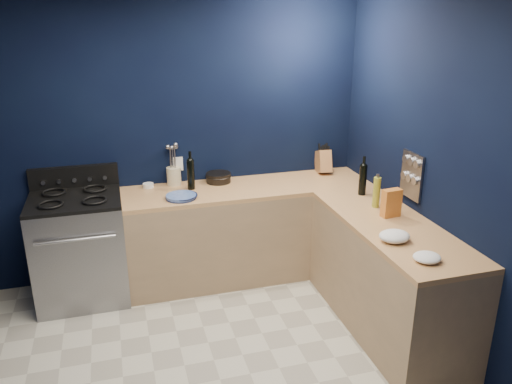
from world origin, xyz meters
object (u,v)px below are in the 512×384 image
object	(u,v)px
gas_range	(81,250)
utensil_crock	(174,176)
plate_stack	(181,197)
crouton_bag	(391,203)
knife_block	(323,162)

from	to	relation	value
gas_range	utensil_crock	size ratio (longest dim) A/B	5.54
gas_range	plate_stack	bearing A→B (deg)	-8.48
gas_range	plate_stack	size ratio (longest dim) A/B	3.50
gas_range	crouton_bag	world-z (taller)	crouton_bag
gas_range	crouton_bag	xyz separation A→B (m)	(2.42, -0.99, 0.55)
crouton_bag	knife_block	bearing A→B (deg)	85.97
knife_block	plate_stack	bearing A→B (deg)	-159.87
utensil_crock	knife_block	size ratio (longest dim) A/B	0.75
knife_block	crouton_bag	xyz separation A→B (m)	(0.06, -1.22, 0.00)
gas_range	plate_stack	xyz separation A→B (m)	(0.89, -0.13, 0.46)
plate_stack	knife_block	xyz separation A→B (m)	(1.48, 0.36, 0.09)
utensil_crock	knife_block	world-z (taller)	knife_block
knife_block	gas_range	bearing A→B (deg)	-168.00
gas_range	knife_block	bearing A→B (deg)	5.44
gas_range	utensil_crock	bearing A→B (deg)	16.46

